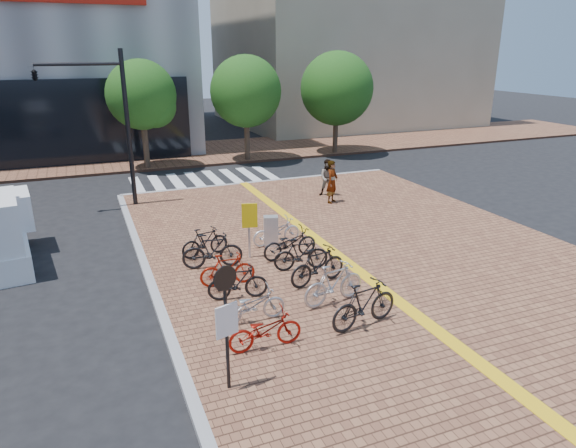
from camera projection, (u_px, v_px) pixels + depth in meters
name	position (u px, v px, depth m)	size (l,w,h in m)	color
ground	(302.00, 290.00, 14.77)	(120.00, 120.00, 0.00)	black
sidewalk	(515.00, 357.00, 11.44)	(14.00, 34.00, 0.15)	brown
tactile_strip	(480.00, 364.00, 11.06)	(0.40, 34.00, 0.01)	yellow
kerb_west	(207.00, 443.00, 8.94)	(0.25, 34.00, 0.15)	gray
kerb_north	(262.00, 182.00, 26.33)	(14.00, 0.25, 0.15)	gray
far_sidewalk	(172.00, 155.00, 33.15)	(70.00, 8.00, 0.15)	brown
building_beige	(343.00, 20.00, 46.31)	(20.00, 18.00, 18.00)	gray
crosswalk	(205.00, 179.00, 27.22)	(7.50, 4.00, 0.01)	silver
street_trees	(263.00, 93.00, 30.53)	(16.20, 4.60, 6.35)	#38281E
bike_0	(265.00, 330.00, 11.51)	(0.60, 1.72, 0.90)	#A0140B
bike_1	(252.00, 305.00, 12.64)	(0.59, 1.69, 0.89)	#AAA9AE
bike_2	(238.00, 282.00, 13.78)	(0.46, 1.63, 0.98)	black
bike_3	(228.00, 270.00, 14.60)	(0.45, 1.59, 0.96)	#AA1D0C
bike_4	(212.00, 251.00, 15.74)	(0.53, 1.86, 1.12)	black
bike_5	(205.00, 242.00, 16.67)	(0.46, 1.62, 0.97)	black
bike_6	(364.00, 304.00, 12.39)	(0.55, 1.95, 1.17)	black
bike_7	(334.00, 284.00, 13.53)	(0.53, 1.88, 1.13)	#B2B2B7
bike_8	(318.00, 266.00, 14.66)	(0.53, 1.87, 1.12)	black
bike_9	(301.00, 254.00, 15.61)	(0.48, 1.70, 1.02)	black
bike_10	(290.00, 243.00, 16.52)	(0.66, 1.89, 0.99)	black
bike_11	(276.00, 231.00, 17.68)	(0.62, 1.78, 0.94)	silver
pedestrian_a	(332.00, 182.00, 22.38)	(0.68, 0.45, 1.87)	gray
pedestrian_b	(328.00, 178.00, 23.43)	(0.82, 0.64, 1.69)	#464D59
utility_box	(271.00, 231.00, 17.53)	(0.48, 0.35, 1.06)	silver
yellow_sign	(249.00, 221.00, 16.25)	(0.49, 0.18, 1.84)	#B7B7BC
notice_sign	(226.00, 313.00, 9.72)	(0.48, 0.19, 2.67)	black
traffic_light_pole	(86.00, 101.00, 20.51)	(3.47, 1.34, 6.46)	black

